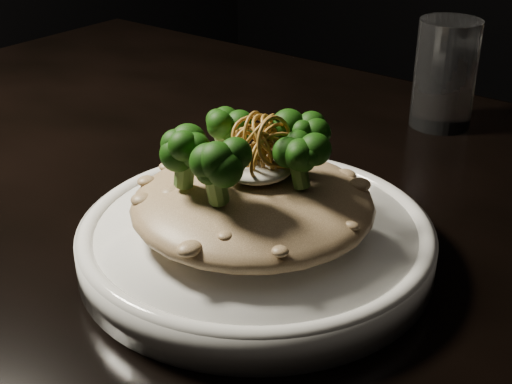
# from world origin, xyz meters

# --- Properties ---
(table) EXTENTS (1.10, 0.80, 0.75)m
(table) POSITION_xyz_m (0.00, 0.00, 0.67)
(table) COLOR black
(table) RESTS_ON ground
(plate) EXTENTS (0.26, 0.26, 0.03)m
(plate) POSITION_xyz_m (0.08, -0.04, 0.76)
(plate) COLOR white
(plate) RESTS_ON table
(risotto) EXTENTS (0.17, 0.17, 0.04)m
(risotto) POSITION_xyz_m (0.08, -0.04, 0.80)
(risotto) COLOR brown
(risotto) RESTS_ON plate
(broccoli) EXTENTS (0.13, 0.13, 0.05)m
(broccoli) POSITION_xyz_m (0.08, -0.05, 0.84)
(broccoli) COLOR black
(broccoli) RESTS_ON risotto
(cheese) EXTENTS (0.05, 0.05, 0.01)m
(cheese) POSITION_xyz_m (0.08, -0.04, 0.82)
(cheese) COLOR white
(cheese) RESTS_ON risotto
(shallots) EXTENTS (0.05, 0.05, 0.03)m
(shallots) POSITION_xyz_m (0.09, -0.04, 0.85)
(shallots) COLOR #8A601D
(shallots) RESTS_ON cheese
(drinking_glass) EXTENTS (0.07, 0.07, 0.11)m
(drinking_glass) POSITION_xyz_m (0.08, 0.29, 0.81)
(drinking_glass) COLOR silver
(drinking_glass) RESTS_ON table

